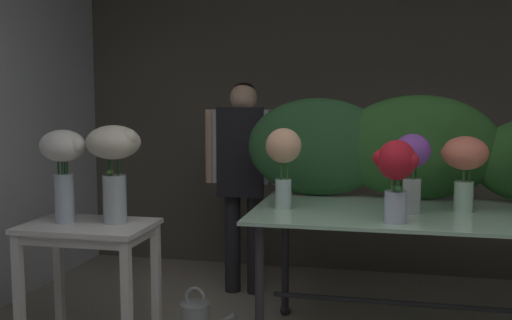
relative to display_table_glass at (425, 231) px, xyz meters
The scene contains 11 objects.
wall_back 1.80m from the display_table_glass, 106.01° to the left, with size 4.89×0.12×2.69m, color #5B564C.
display_table_glass is the anchor object (origin of this frame).
side_table_white 1.96m from the display_table_glass, behind, with size 0.75×0.51×0.74m.
florist 1.52m from the display_table_glass, 147.27° to the left, with size 0.59×0.24×1.59m.
foliage_backdrop 0.59m from the display_table_glass, 105.04° to the left, with size 2.14×0.30×0.66m.
vase_peach_tulips 0.92m from the display_table_glass, behind, with size 0.21×0.21×0.47m.
vase_crimson_snapdragons 0.55m from the display_table_glass, 116.24° to the right, with size 0.23×0.20×0.43m.
vase_coral_dahlias 0.45m from the display_table_glass, ahead, with size 0.26×0.25×0.43m.
vase_violet_freesia 0.41m from the display_table_glass, 136.37° to the right, with size 0.20×0.20×0.44m.
vase_white_roses_tall 2.14m from the display_table_glass, behind, with size 0.28×0.26×0.55m.
vase_cream_lisianthus_tall 1.84m from the display_table_glass, behind, with size 0.32×0.32×0.58m.
Camera 1 is at (0.22, -1.82, 1.47)m, focal length 41.06 mm.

